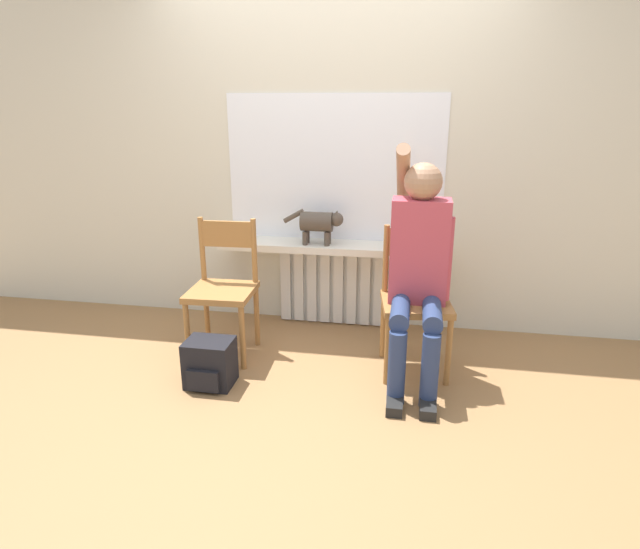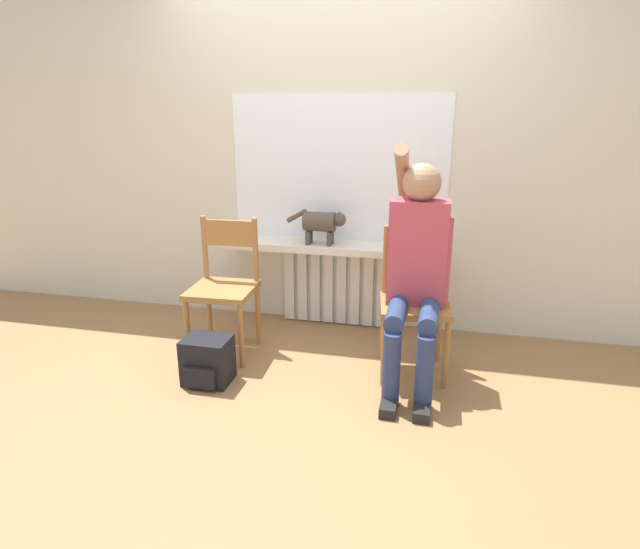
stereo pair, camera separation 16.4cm
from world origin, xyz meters
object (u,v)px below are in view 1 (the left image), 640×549
object	(u,v)px
chair_left	(223,286)
cat	(319,223)
person	(419,262)
chair_right	(415,298)
backpack	(210,363)

from	to	relation	value
chair_left	cat	distance (m)	0.82
cat	person	bearing A→B (deg)	-41.02
person	cat	bearing A→B (deg)	138.98
chair_right	backpack	bearing A→B (deg)	-167.41
chair_right	cat	world-z (taller)	cat
cat	backpack	size ratio (longest dim) A/B	1.53
chair_right	backpack	xyz separation A→B (m)	(-1.19, -0.44, -0.33)
cat	chair_left	bearing A→B (deg)	-137.39
person	backpack	size ratio (longest dim) A/B	4.98
chair_left	cat	bearing A→B (deg)	40.39
backpack	chair_right	bearing A→B (deg)	20.33
chair_right	backpack	world-z (taller)	chair_right
person	backpack	xyz separation A→B (m)	(-1.20, -0.34, -0.59)
chair_left	person	size ratio (longest dim) A/B	0.64
person	backpack	world-z (taller)	person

